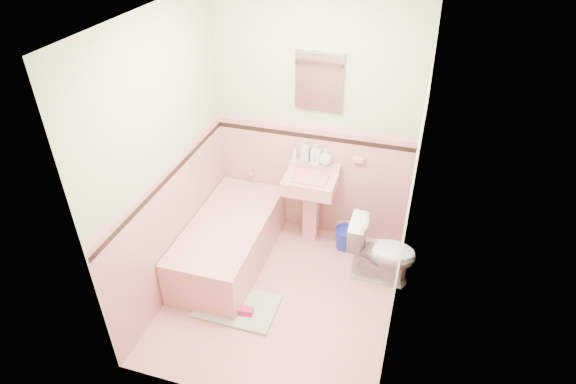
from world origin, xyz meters
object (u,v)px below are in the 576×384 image
(bathtub, at_px, (229,243))
(soap_bottle_left, at_px, (305,151))
(shoe, at_px, (245,311))
(sink, at_px, (310,210))
(medicine_cabinet, at_px, (319,81))
(bucket, at_px, (345,238))
(soap_bottle_right, at_px, (325,157))
(soap_bottle_mid, at_px, (316,154))
(toilet, at_px, (382,251))

(bathtub, xyz_separation_m, soap_bottle_left, (0.57, 0.71, 0.75))
(bathtub, height_order, shoe, bathtub)
(bathtub, bearing_deg, sink, 37.93)
(medicine_cabinet, xyz_separation_m, shoe, (-0.28, -1.39, -1.64))
(medicine_cabinet, xyz_separation_m, bucket, (0.39, -0.21, -1.59))
(soap_bottle_left, bearing_deg, shoe, -97.14)
(soap_bottle_right, bearing_deg, bucket, -31.55)
(sink, distance_m, medicine_cabinet, 1.32)
(soap_bottle_right, height_order, shoe, soap_bottle_right)
(soap_bottle_left, bearing_deg, sink, -58.59)
(soap_bottle_mid, bearing_deg, soap_bottle_left, 180.00)
(bathtub, height_order, soap_bottle_mid, soap_bottle_mid)
(soap_bottle_left, distance_m, soap_bottle_mid, 0.11)
(sink, bearing_deg, medicine_cabinet, 90.00)
(sink, bearing_deg, toilet, -23.49)
(bucket, bearing_deg, soap_bottle_mid, 155.27)
(medicine_cabinet, relative_size, soap_bottle_mid, 2.67)
(bathtub, xyz_separation_m, soap_bottle_mid, (0.68, 0.71, 0.73))
(bathtub, xyz_separation_m, sink, (0.68, 0.53, 0.18))
(soap_bottle_mid, bearing_deg, soap_bottle_right, 0.00)
(soap_bottle_left, distance_m, toilet, 1.23)
(sink, xyz_separation_m, soap_bottle_left, (-0.11, 0.18, 0.57))
(medicine_cabinet, xyz_separation_m, toilet, (0.79, -0.55, -1.38))
(bathtub, bearing_deg, medicine_cabinet, 47.42)
(soap_bottle_mid, xyz_separation_m, shoe, (-0.28, -1.36, -0.90))
(sink, xyz_separation_m, bucket, (0.39, 0.00, -0.29))
(soap_bottle_right, bearing_deg, soap_bottle_left, 180.00)
(bathtub, distance_m, soap_bottle_mid, 1.23)
(medicine_cabinet, distance_m, soap_bottle_right, 0.77)
(sink, distance_m, toilet, 0.86)
(soap_bottle_left, relative_size, soap_bottle_mid, 1.16)
(bathtub, distance_m, shoe, 0.78)
(soap_bottle_left, bearing_deg, medicine_cabinet, 15.27)
(bathtub, distance_m, bucket, 1.20)
(soap_bottle_right, bearing_deg, soap_bottle_mid, 180.00)
(soap_bottle_mid, relative_size, shoe, 1.39)
(sink, height_order, soap_bottle_right, soap_bottle_right)
(bathtub, height_order, bucket, bathtub)
(bucket, bearing_deg, medicine_cabinet, 151.89)
(medicine_cabinet, relative_size, toilet, 0.86)
(toilet, xyz_separation_m, bucket, (-0.40, 0.34, -0.21))
(sink, xyz_separation_m, toilet, (0.79, -0.34, -0.08))
(toilet, bearing_deg, soap_bottle_right, 53.57)
(medicine_cabinet, height_order, soap_bottle_left, medicine_cabinet)
(bathtub, distance_m, soap_bottle_right, 1.27)
(bathtub, xyz_separation_m, toilet, (1.47, 0.19, 0.10))
(toilet, bearing_deg, bucket, 49.89)
(soap_bottle_left, height_order, soap_bottle_right, soap_bottle_left)
(shoe, bearing_deg, soap_bottle_left, 77.05)
(bathtub, relative_size, medicine_cabinet, 2.71)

